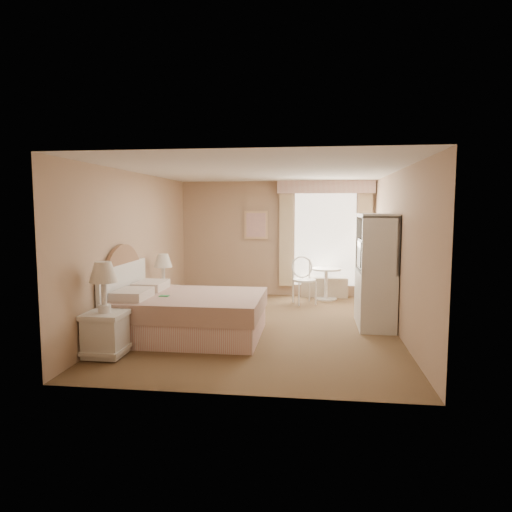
# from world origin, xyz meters

# --- Properties ---
(room) EXTENTS (4.21, 5.51, 2.51)m
(room) POSITION_xyz_m (0.00, 0.00, 1.25)
(room) COLOR brown
(room) RESTS_ON ground
(window) EXTENTS (2.05, 0.22, 2.51)m
(window) POSITION_xyz_m (1.05, 2.65, 1.34)
(window) COLOR white
(window) RESTS_ON room
(framed_art) EXTENTS (0.52, 0.04, 0.62)m
(framed_art) POSITION_xyz_m (-0.45, 2.71, 1.55)
(framed_art) COLOR #D9AF85
(framed_art) RESTS_ON room
(bed) EXTENTS (2.14, 1.67, 1.48)m
(bed) POSITION_xyz_m (-1.12, -0.69, 0.36)
(bed) COLOR tan
(bed) RESTS_ON room
(nightstand_near) EXTENTS (0.50, 0.50, 1.22)m
(nightstand_near) POSITION_xyz_m (-1.84, -1.77, 0.46)
(nightstand_near) COLOR silver
(nightstand_near) RESTS_ON room
(nightstand_far) EXTENTS (0.45, 0.45, 1.09)m
(nightstand_far) POSITION_xyz_m (-1.84, 0.55, 0.41)
(nightstand_far) COLOR silver
(nightstand_far) RESTS_ON room
(round_table) EXTENTS (0.63, 0.63, 0.66)m
(round_table) POSITION_xyz_m (1.08, 2.40, 0.44)
(round_table) COLOR white
(round_table) RESTS_ON room
(cafe_chair) EXTENTS (0.59, 0.59, 0.95)m
(cafe_chair) POSITION_xyz_m (0.61, 1.94, 0.55)
(cafe_chair) COLOR white
(cafe_chair) RESTS_ON room
(armoire) EXTENTS (0.55, 1.10, 1.83)m
(armoire) POSITION_xyz_m (1.81, 0.28, 0.76)
(armoire) COLOR silver
(armoire) RESTS_ON room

